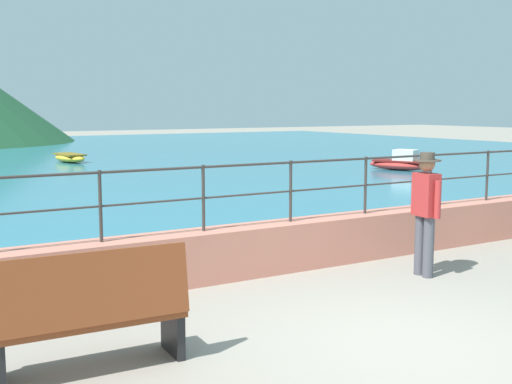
{
  "coord_description": "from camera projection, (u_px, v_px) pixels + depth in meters",
  "views": [
    {
      "loc": [
        -4.48,
        -4.54,
        2.37
      ],
      "look_at": [
        0.42,
        3.7,
        1.1
      ],
      "focal_mm": 45.08,
      "sensor_mm": 36.0,
      "label": 1
    }
  ],
  "objects": [
    {
      "name": "bench_main",
      "position": [
        92.0,
        312.0,
        5.7
      ],
      "size": [
        1.72,
        0.64,
        1.13
      ],
      "color": "brown",
      "rests_on": "ground"
    },
    {
      "name": "ground_plane",
      "position": [
        408.0,
        345.0,
        6.44
      ],
      "size": [
        120.0,
        120.0,
        0.0
      ],
      "primitive_type": "plane",
      "color": "gray"
    },
    {
      "name": "railing",
      "position": [
        249.0,
        183.0,
        9.0
      ],
      "size": [
        18.44,
        0.04,
        0.9
      ],
      "color": "#383330",
      "rests_on": "promenade_wall"
    },
    {
      "name": "person_walking",
      "position": [
        426.0,
        208.0,
        8.96
      ],
      "size": [
        0.38,
        0.57,
        1.75
      ],
      "color": "#4C4C56",
      "rests_on": "ground"
    },
    {
      "name": "boat_1",
      "position": [
        400.0,
        163.0,
        23.79
      ],
      "size": [
        1.78,
        2.47,
        0.76
      ],
      "color": "red",
      "rests_on": "lake_water"
    },
    {
      "name": "boat_2",
      "position": [
        70.0,
        157.0,
        27.19
      ],
      "size": [
        1.2,
        2.4,
        0.36
      ],
      "color": "gold",
      "rests_on": "lake_water"
    },
    {
      "name": "promenade_wall",
      "position": [
        249.0,
        250.0,
        9.12
      ],
      "size": [
        20.0,
        0.56,
        0.7
      ],
      "primitive_type": "cube",
      "color": "tan",
      "rests_on": "ground"
    }
  ]
}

